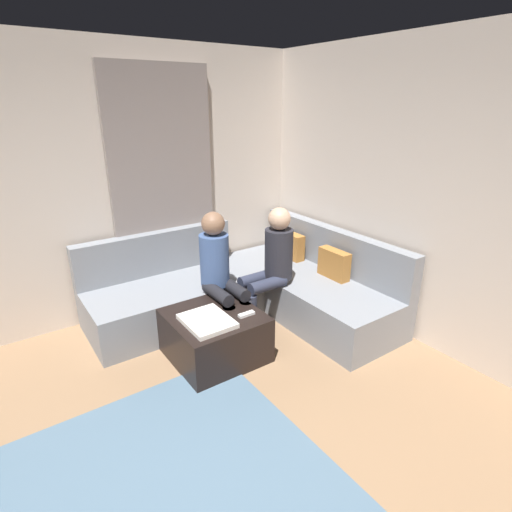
{
  "coord_description": "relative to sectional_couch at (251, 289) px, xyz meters",
  "views": [
    {
      "loc": [
        1.16,
        -0.32,
        2.15
      ],
      "look_at": [
        -1.63,
        1.63,
        0.85
      ],
      "focal_mm": 28.61,
      "sensor_mm": 36.0,
      "label": 1
    }
  ],
  "objects": [
    {
      "name": "ottoman",
      "position": [
        0.48,
        -0.71,
        -0.07
      ],
      "size": [
        0.76,
        0.76,
        0.42
      ],
      "primitive_type": "cube",
      "color": "black",
      "rests_on": "ground_plane"
    },
    {
      "name": "coffee_mug",
      "position": [
        0.26,
        -0.53,
        0.19
      ],
      "size": [
        0.08,
        0.08,
        0.1
      ],
      "primitive_type": "cylinder",
      "color": "#334C72",
      "rests_on": "ottoman"
    },
    {
      "name": "person_on_couch_back",
      "position": [
        0.27,
        0.06,
        0.38
      ],
      "size": [
        0.3,
        0.6,
        1.2
      ],
      "rotation": [
        0.0,
        0.0,
        3.14
      ],
      "color": "#2D3347",
      "rests_on": "ground_plane"
    },
    {
      "name": "sectional_couch",
      "position": [
        0.0,
        0.0,
        0.0
      ],
      "size": [
        2.1,
        2.55,
        0.87
      ],
      "color": "gray",
      "rests_on": "ground_plane"
    },
    {
      "name": "wall_left",
      "position": [
        -0.86,
        -1.88,
        1.07
      ],
      "size": [
        0.12,
        6.0,
        2.7
      ],
      "primitive_type": "cube",
      "color": "beige",
      "rests_on": "ground_plane"
    },
    {
      "name": "game_remote",
      "position": [
        0.66,
        -0.49,
        0.15
      ],
      "size": [
        0.05,
        0.15,
        0.02
      ],
      "primitive_type": "cube",
      "color": "white",
      "rests_on": "ottoman"
    },
    {
      "name": "folded_blanket",
      "position": [
        0.58,
        -0.83,
        0.16
      ],
      "size": [
        0.44,
        0.36,
        0.04
      ],
      "primitive_type": "cube",
      "color": "white",
      "rests_on": "ottoman"
    },
    {
      "name": "curtain_panel",
      "position": [
        -0.76,
        -0.58,
        0.97
      ],
      "size": [
        0.06,
        1.1,
        2.5
      ],
      "primitive_type": "cube",
      "color": "gray",
      "rests_on": "ground_plane"
    },
    {
      "name": "person_on_couch_side",
      "position": [
        0.15,
        -0.45,
        0.38
      ],
      "size": [
        0.6,
        0.3,
        1.2
      ],
      "rotation": [
        0.0,
        0.0,
        -1.57
      ],
      "color": "black",
      "rests_on": "ground_plane"
    }
  ]
}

